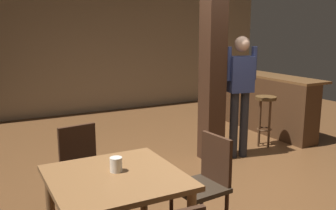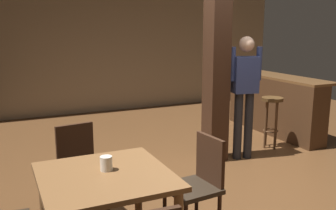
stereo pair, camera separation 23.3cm
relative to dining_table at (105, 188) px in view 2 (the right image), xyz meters
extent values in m
plane|color=brown|center=(1.78, 0.91, -0.62)|extent=(10.80, 10.80, 0.00)
cube|color=gray|center=(1.78, 5.41, 0.78)|extent=(8.00, 0.10, 2.80)
cube|color=#382114|center=(2.03, 1.66, 0.78)|extent=(0.28, 0.28, 2.80)
cube|color=brown|center=(0.00, 0.00, 0.10)|extent=(0.99, 0.99, 0.04)
cylinder|color=brown|center=(0.42, 0.42, -0.27)|extent=(0.07, 0.07, 0.69)
cylinder|color=brown|center=(-0.42, 0.42, -0.27)|extent=(0.07, 0.07, 0.69)
cube|color=#2D2319|center=(0.78, 0.04, -0.17)|extent=(0.46, 0.46, 0.04)
cube|color=#382114|center=(0.97, 0.05, 0.06)|extent=(0.07, 0.38, 0.45)
cylinder|color=#382114|center=(0.59, 0.19, -0.39)|extent=(0.04, 0.04, 0.43)
cylinder|color=#382114|center=(0.94, 0.23, -0.39)|extent=(0.04, 0.04, 0.43)
cube|color=#2D2319|center=(-0.01, 0.79, -0.17)|extent=(0.48, 0.48, 0.04)
cube|color=#382114|center=(-0.04, 0.98, 0.06)|extent=(0.38, 0.09, 0.45)
cylinder|color=#382114|center=(0.19, 0.64, -0.39)|extent=(0.04, 0.04, 0.43)
cylinder|color=#382114|center=(-0.16, 0.59, -0.39)|extent=(0.04, 0.04, 0.43)
cylinder|color=#382114|center=(0.14, 0.99, -0.39)|extent=(0.04, 0.04, 0.43)
cylinder|color=#382114|center=(-0.21, 0.94, -0.39)|extent=(0.04, 0.04, 0.43)
cylinder|color=silver|center=(0.03, 0.07, 0.17)|extent=(0.10, 0.10, 0.12)
cube|color=navy|center=(2.41, 1.53, 0.58)|extent=(0.37, 0.27, 0.50)
sphere|color=tan|center=(2.41, 1.53, 1.00)|extent=(0.25, 0.25, 0.21)
cylinder|color=#232328|center=(2.49, 1.51, -0.14)|extent=(0.14, 0.14, 0.95)
cylinder|color=#232328|center=(2.33, 1.54, -0.14)|extent=(0.14, 0.14, 0.95)
cylinder|color=navy|center=(2.60, 1.49, 0.73)|extent=(0.09, 0.09, 0.46)
cylinder|color=navy|center=(2.22, 1.57, 0.73)|extent=(0.09, 0.09, 0.46)
cube|color=brown|center=(3.79, 2.40, 0.37)|extent=(0.56, 2.12, 0.04)
cube|color=#422816|center=(3.69, 2.40, -0.13)|extent=(0.36, 2.12, 0.97)
cylinder|color=#4C3319|center=(3.10, 1.75, 0.15)|extent=(0.32, 0.32, 0.05)
torus|color=#4C301C|center=(3.10, 1.75, -0.35)|extent=(0.23, 0.23, 0.02)
cylinder|color=#4C301C|center=(3.10, 1.85, -0.25)|extent=(0.03, 0.03, 0.74)
cylinder|color=#4C301C|center=(3.10, 1.64, -0.25)|extent=(0.03, 0.03, 0.74)
cylinder|color=#4C301C|center=(3.20, 1.75, -0.25)|extent=(0.03, 0.03, 0.74)
cylinder|color=#4C301C|center=(2.99, 1.75, -0.25)|extent=(0.03, 0.03, 0.74)
camera|label=1|loc=(-0.91, -2.55, 1.22)|focal=40.00mm
camera|label=2|loc=(-0.70, -2.66, 1.22)|focal=40.00mm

